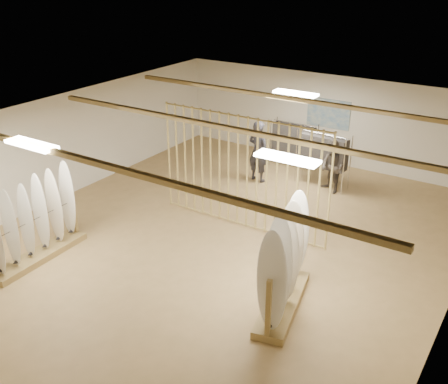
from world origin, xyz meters
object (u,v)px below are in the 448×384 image
Objects in this scene: rack_left at (36,232)px; clothing_rack_a at (294,138)px; clothing_rack_b at (323,151)px; shopper_b at (333,163)px; rack_right at (284,275)px; shopper_a at (258,147)px.

rack_left reaches higher than clothing_rack_a.
clothing_rack_a is at bearing 154.68° from clothing_rack_b.
rack_right is at bearing -46.11° from shopper_b.
clothing_rack_b is at bearing 93.67° from rack_right.
clothing_rack_b reaches higher than clothing_rack_a.
rack_right reaches higher than clothing_rack_b.
rack_right is (5.27, 1.32, 0.07)m from rack_left.
rack_left is 1.49× the size of clothing_rack_b.
shopper_b is at bearing -160.50° from shopper_a.
rack_left is 6.69m from shopper_a.
clothing_rack_b is 0.77× the size of shopper_a.
rack_left is 5.44m from rack_right.
rack_right reaches higher than shopper_a.
shopper_b reaches higher than clothing_rack_a.
clothing_rack_b is (-1.69, 5.76, 0.32)m from rack_right.
rack_left is at bearing -89.63° from shopper_b.
clothing_rack_b is (3.58, 7.08, 0.39)m from rack_left.
clothing_rack_a is at bearing -98.67° from shopper_a.
rack_right is at bearing 132.49° from shopper_a.
shopper_a is 2.17m from shopper_b.
clothing_rack_b is 0.52m from shopper_b.
rack_right is 1.43× the size of clothing_rack_b.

